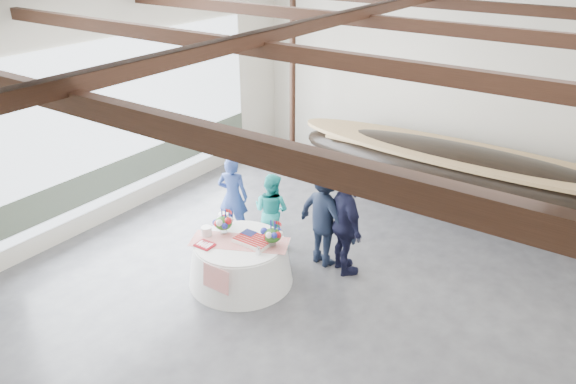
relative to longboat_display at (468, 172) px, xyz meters
The scene contains 13 objects.
floor 4.87m from the longboat_display, 100.49° to the right, with size 10.00×12.00×0.01m, color #3D3D42.
wall_back 2.05m from the longboat_display, 123.73° to the left, with size 10.00×0.02×4.50m, color silver.
wall_left 7.63m from the longboat_display, 141.33° to the right, with size 0.02×12.00×4.50m, color silver.
ceiling 5.96m from the longboat_display, 100.49° to the right, with size 10.00×12.00×0.01m, color white.
pavilion_structure 5.03m from the longboat_display, 102.60° to the right, with size 9.80×11.76×4.50m.
open_bay 6.95m from the longboat_display, 147.56° to the right, with size 0.03×7.00×3.20m.
longboat_display is the anchor object (origin of this frame).
banquet_table 5.17m from the longboat_display, 115.88° to the right, with size 1.76×1.76×0.76m.
tabletop_items 5.04m from the longboat_display, 116.41° to the right, with size 1.71×1.19×0.40m.
guest_woman_blue 4.83m from the longboat_display, 134.52° to the right, with size 0.59×0.39×1.61m, color navy.
guest_woman_teal 4.21m from the longboat_display, 126.71° to the right, with size 0.71×0.55×1.46m, color #21ACA7.
guest_man_left 3.58m from the longboat_display, 112.69° to the right, with size 1.26×0.72×1.95m, color black.
guest_man_right 3.50m from the longboat_display, 105.63° to the right, with size 1.10×0.46×1.87m, color black.
Camera 1 is at (3.88, -6.04, 5.51)m, focal length 35.00 mm.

